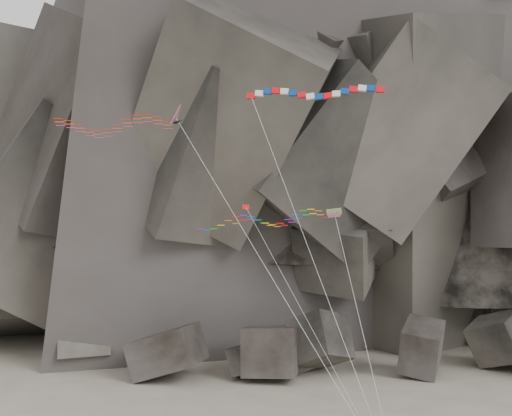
# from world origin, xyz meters

# --- Properties ---
(headland) EXTENTS (110.00, 70.00, 84.00)m
(headland) POSITION_xyz_m (0.00, 70.00, 42.00)
(headland) COLOR #534D44
(headland) RESTS_ON ground
(boulder_field) EXTENTS (72.45, 16.92, 9.42)m
(boulder_field) POSITION_xyz_m (2.86, 32.65, 2.85)
(boulder_field) COLOR #47423F
(boulder_field) RESTS_ON ground
(delta_kite) EXTENTS (26.22, 5.50, 27.49)m
(delta_kite) POSITION_xyz_m (-14.13, 0.30, 27.32)
(delta_kite) COLOR red
(delta_kite) RESTS_ON ground
(banner_kite) EXTENTS (10.72, 4.62, 28.54)m
(banner_kite) POSITION_xyz_m (1.82, 0.02, 29.30)
(banner_kite) COLOR red
(banner_kite) RESTS_ON ground
(parafoil_kite) EXTENTS (15.53, 6.88, 19.35)m
(parafoil_kite) POSITION_xyz_m (-2.50, 2.74, 19.86)
(parafoil_kite) COLOR yellow
(parafoil_kite) RESTS_ON ground
(pennant_kite) EXTENTS (10.97, 3.41, 19.52)m
(pennant_kite) POSITION_xyz_m (-0.96, -1.22, 16.38)
(pennant_kite) COLOR red
(pennant_kite) RESTS_ON ground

